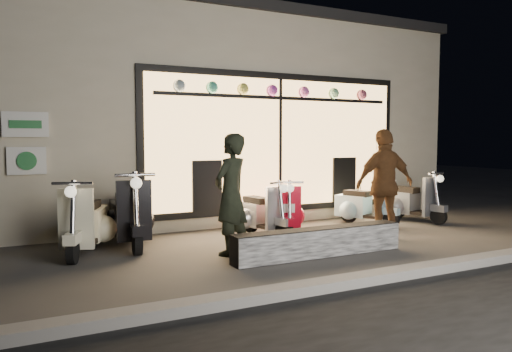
{
  "coord_description": "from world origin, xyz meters",
  "views": [
    {
      "loc": [
        -3.91,
        -6.35,
        1.64
      ],
      "look_at": [
        -0.39,
        0.6,
        1.05
      ],
      "focal_mm": 35.0,
      "sensor_mm": 36.0,
      "label": 1
    }
  ],
  "objects_px": {
    "graffiti_barrier": "(319,242)",
    "scooter_red": "(286,212)",
    "scooter_silver": "(258,213)",
    "man": "(231,194)",
    "woman": "(385,184)"
  },
  "relations": [
    {
      "from": "graffiti_barrier",
      "to": "scooter_red",
      "type": "height_order",
      "value": "scooter_red"
    },
    {
      "from": "graffiti_barrier",
      "to": "scooter_red",
      "type": "bearing_deg",
      "value": 74.38
    },
    {
      "from": "scooter_red",
      "to": "woman",
      "type": "relative_size",
      "value": 0.69
    },
    {
      "from": "graffiti_barrier",
      "to": "man",
      "type": "xyz_separation_m",
      "value": [
        -1.04,
        0.67,
        0.65
      ]
    },
    {
      "from": "graffiti_barrier",
      "to": "woman",
      "type": "height_order",
      "value": "woman"
    },
    {
      "from": "scooter_silver",
      "to": "man",
      "type": "bearing_deg",
      "value": -141.65
    },
    {
      "from": "graffiti_barrier",
      "to": "scooter_silver",
      "type": "distance_m",
      "value": 1.84
    },
    {
      "from": "scooter_red",
      "to": "woman",
      "type": "xyz_separation_m",
      "value": [
        1.12,
        -1.24,
        0.53
      ]
    },
    {
      "from": "graffiti_barrier",
      "to": "man",
      "type": "relative_size",
      "value": 1.52
    },
    {
      "from": "scooter_silver",
      "to": "man",
      "type": "distance_m",
      "value": 1.63
    },
    {
      "from": "scooter_silver",
      "to": "scooter_red",
      "type": "height_order",
      "value": "scooter_red"
    },
    {
      "from": "man",
      "to": "woman",
      "type": "relative_size",
      "value": 0.95
    },
    {
      "from": "man",
      "to": "woman",
      "type": "distance_m",
      "value": 2.66
    },
    {
      "from": "man",
      "to": "woman",
      "type": "xyz_separation_m",
      "value": [
        2.65,
        -0.16,
        0.04
      ]
    },
    {
      "from": "scooter_silver",
      "to": "man",
      "type": "relative_size",
      "value": 0.75
    }
  ]
}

